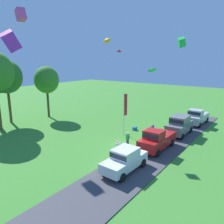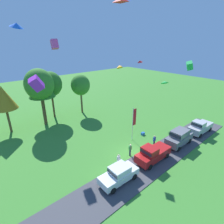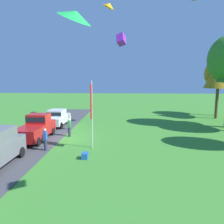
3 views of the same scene
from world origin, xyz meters
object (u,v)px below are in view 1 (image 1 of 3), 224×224
object	(u,v)px
car_pickup_mid_row	(197,117)
kite_box_mid_center	(11,41)
kite_box_high_left	(182,42)
kite_delta_trailing_tail	(152,69)
person_on_lawn	(153,131)
car_pickup_near_entrance	(156,139)
kite_diamond_near_flag	(106,40)
tree_left_of_center	(6,77)
kite_box_high_right	(21,14)
person_beside_suv	(118,149)
flag_banner	(125,108)
tree_far_left	(47,80)
cooler_box	(135,129)
car_suv_by_flagpole	(180,124)
kite_diamond_over_trees	(119,51)
car_sedan_far_end	(125,159)
person_watching_sky	(128,140)

from	to	relation	value
car_pickup_mid_row	kite_box_mid_center	size ratio (longest dim) A/B	3.94
kite_box_high_left	kite_delta_trailing_tail	bearing A→B (deg)	66.18
person_on_lawn	kite_box_high_left	xyz separation A→B (m)	(5.10, -0.86, 10.04)
kite_box_mid_center	car_pickup_near_entrance	bearing A→B (deg)	-35.37
person_on_lawn	kite_diamond_near_flag	world-z (taller)	kite_diamond_near_flag
tree_left_of_center	kite_box_high_right	size ratio (longest dim) A/B	7.36
person_beside_suv	flag_banner	world-z (taller)	flag_banner
tree_far_left	cooler_box	bearing A→B (deg)	-81.14
car_suv_by_flagpole	kite_box_high_left	size ratio (longest dim) A/B	4.53
car_pickup_near_entrance	person_on_lawn	distance (m)	3.45
car_suv_by_flagpole	person_beside_suv	size ratio (longest dim) A/B	2.70
car_pickup_mid_row	tree_far_left	bearing A→B (deg)	115.79
kite_diamond_near_flag	kite_box_high_right	size ratio (longest dim) A/B	0.60
car_pickup_mid_row	cooler_box	size ratio (longest dim) A/B	9.04
tree_left_of_center	cooler_box	xyz separation A→B (m)	(7.66, -16.18, -6.35)
tree_left_of_center	kite_box_mid_center	distance (m)	15.94
cooler_box	kite_delta_trailing_tail	size ratio (longest dim) A/B	0.44
person_on_lawn	car_pickup_near_entrance	bearing A→B (deg)	-147.65
kite_delta_trailing_tail	tree_left_of_center	bearing A→B (deg)	131.48
car_suv_by_flagpole	flag_banner	xyz separation A→B (m)	(-3.80, 5.40, 2.00)
car_pickup_mid_row	flag_banner	size ratio (longest dim) A/B	0.97
kite_box_high_left	kite_box_high_right	size ratio (longest dim) A/B	0.84
flag_banner	kite_box_mid_center	world-z (taller)	kite_box_mid_center
kite_diamond_over_trees	person_beside_suv	bearing A→B (deg)	-145.23
person_beside_suv	cooler_box	size ratio (longest dim) A/B	3.05
person_beside_suv	kite_diamond_near_flag	distance (m)	11.76
person_on_lawn	tree_left_of_center	xyz separation A→B (m)	(-6.30, 19.35, 5.67)
flag_banner	tree_left_of_center	bearing A→B (deg)	109.04
tree_far_left	cooler_box	distance (m)	15.78
car_pickup_near_entrance	kite_box_high_right	distance (m)	19.47
person_beside_suv	tree_far_left	world-z (taller)	tree_far_left
cooler_box	kite_delta_trailing_tail	bearing A→B (deg)	8.18
person_beside_suv	car_sedan_far_end	bearing A→B (deg)	-131.73
car_sedan_far_end	kite_box_high_right	distance (m)	18.83
kite_box_high_right	person_watching_sky	bearing A→B (deg)	-73.07
car_suv_by_flagpole	car_pickup_mid_row	bearing A→B (deg)	-3.57
person_on_lawn	kite_diamond_near_flag	xyz separation A→B (m)	(-2.67, 4.62, 10.06)
kite_box_high_left	person_beside_suv	bearing A→B (deg)	175.27
cooler_box	car_sedan_far_end	bearing A→B (deg)	-153.51
flag_banner	kite_diamond_near_flag	distance (m)	7.97
tree_far_left	person_watching_sky	bearing A→B (deg)	-100.80
cooler_box	kite_diamond_near_flag	size ratio (longest dim) A/B	0.77
tree_far_left	flag_banner	xyz separation A→B (m)	(0.13, -14.40, -2.54)
kite_box_mid_center	car_sedan_far_end	bearing A→B (deg)	-56.62
car_pickup_mid_row	kite_box_high_left	size ratio (longest dim) A/B	4.97
tree_left_of_center	kite_box_high_left	world-z (taller)	kite_box_high_left
kite_diamond_over_trees	car_pickup_mid_row	bearing A→B (deg)	-87.64
tree_left_of_center	cooler_box	distance (m)	18.99
car_suv_by_flagpole	kite_delta_trailing_tail	xyz separation A→B (m)	(4.23, 6.08, 6.24)
flag_banner	kite_box_high_left	world-z (taller)	kite_box_high_left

